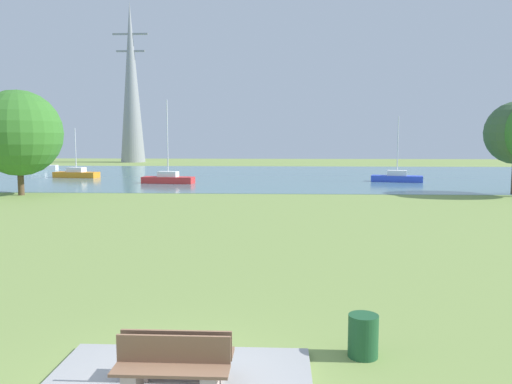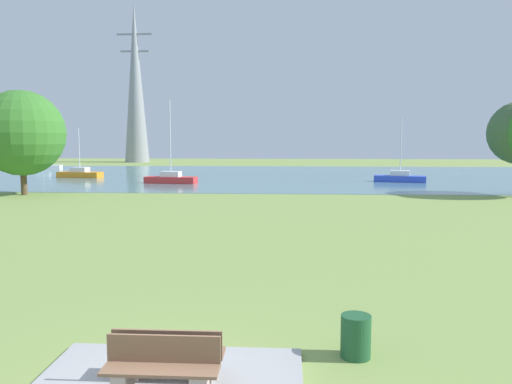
# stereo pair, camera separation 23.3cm
# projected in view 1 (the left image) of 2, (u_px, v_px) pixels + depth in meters

# --- Properties ---
(ground_plane) EXTENTS (160.00, 160.00, 0.00)m
(ground_plane) POSITION_uv_depth(u_px,v_px,m) (253.00, 208.00, 29.93)
(ground_plane) COLOR #7F994C
(bench_facing_water) EXTENTS (1.80, 0.48, 0.89)m
(bench_facing_water) POSITION_uv_depth(u_px,v_px,m) (179.00, 357.00, 8.29)
(bench_facing_water) COLOR #B19C8F
(bench_facing_water) RESTS_ON concrete_pad
(bench_facing_inland) EXTENTS (1.80, 0.48, 0.89)m
(bench_facing_inland) POSITION_uv_depth(u_px,v_px,m) (172.00, 372.00, 7.76)
(bench_facing_inland) COLOR #B19C8F
(bench_facing_inland) RESTS_ON concrete_pad
(litter_bin) EXTENTS (0.56, 0.56, 0.80)m
(litter_bin) POSITION_uv_depth(u_px,v_px,m) (363.00, 336.00, 9.38)
(litter_bin) COLOR #1E512D
(litter_bin) RESTS_ON ground
(water_surface) EXTENTS (140.00, 40.00, 0.02)m
(water_surface) POSITION_uv_depth(u_px,v_px,m) (267.00, 175.00, 57.74)
(water_surface) COLOR slate
(water_surface) RESTS_ON ground
(sailboat_blue) EXTENTS (5.02, 2.65, 6.27)m
(sailboat_blue) POSITION_uv_depth(u_px,v_px,m) (397.00, 177.00, 48.66)
(sailboat_blue) COLOR blue
(sailboat_blue) RESTS_ON water_surface
(sailboat_orange) EXTENTS (4.97, 2.19, 5.28)m
(sailboat_orange) POSITION_uv_depth(u_px,v_px,m) (76.00, 174.00, 54.22)
(sailboat_orange) COLOR orange
(sailboat_orange) RESTS_ON water_surface
(sailboat_white) EXTENTS (4.97, 2.20, 5.71)m
(sailboat_white) POSITION_uv_depth(u_px,v_px,m) (39.00, 166.00, 68.78)
(sailboat_white) COLOR white
(sailboat_white) RESTS_ON water_surface
(sailboat_red) EXTENTS (4.94, 2.03, 7.72)m
(sailboat_red) POSITION_uv_depth(u_px,v_px,m) (168.00, 178.00, 47.05)
(sailboat_red) COLOR red
(sailboat_red) RESTS_ON water_surface
(tree_mid_shore) EXTENTS (6.24, 6.24, 7.66)m
(tree_mid_shore) POSITION_uv_depth(u_px,v_px,m) (19.00, 133.00, 36.61)
(tree_mid_shore) COLOR brown
(tree_mid_shore) RESTS_ON ground
(electricity_pylon) EXTENTS (6.40, 4.40, 28.74)m
(electricity_pylon) POSITION_uv_depth(u_px,v_px,m) (131.00, 83.00, 91.31)
(electricity_pylon) COLOR gray
(electricity_pylon) RESTS_ON ground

